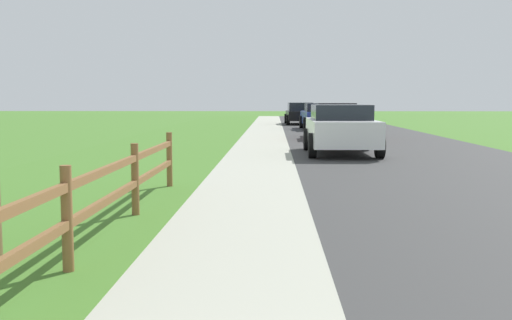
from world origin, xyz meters
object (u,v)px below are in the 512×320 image
(parked_suv_white, at_px, (341,128))
(parked_car_red, at_px, (335,121))
(parked_car_black, at_px, (300,113))
(parked_car_blue, at_px, (320,116))

(parked_suv_white, distance_m, parked_car_red, 7.23)
(parked_car_red, xyz_separation_m, parked_car_black, (-0.80, 15.13, -0.03))
(parked_suv_white, distance_m, parked_car_blue, 15.23)
(parked_suv_white, relative_size, parked_car_red, 0.89)
(parked_car_red, xyz_separation_m, parked_car_blue, (-0.02, 8.01, -0.02))
(parked_car_black, bearing_deg, parked_car_blue, -83.72)
(parked_car_blue, distance_m, parked_car_black, 7.16)
(parked_car_blue, bearing_deg, parked_suv_white, -91.99)
(parked_suv_white, height_order, parked_car_black, parked_suv_white)
(parked_car_red, bearing_deg, parked_car_blue, 90.15)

